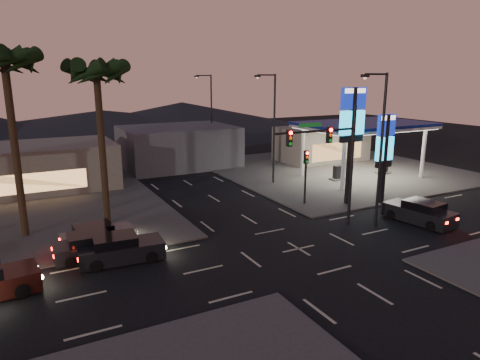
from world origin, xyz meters
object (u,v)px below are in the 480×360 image
gas_station (364,126)px  car_lane_b_front (98,236)px  pylon_sign_tall (352,123)px  car_lane_a_front (120,249)px  pylon_sign_short (385,145)px  car_lane_b_mid (93,246)px  traffic_signal_mast (332,150)px  suv_station (420,212)px

gas_station → car_lane_b_front: (-26.26, -6.19, -4.44)m
pylon_sign_tall → car_lane_a_front: 19.08m
pylon_sign_tall → car_lane_a_front: size_ratio=1.92×
pylon_sign_tall → gas_station: bearing=40.9°
car_lane_a_front → car_lane_b_front: (-0.71, 2.71, -0.05)m
pylon_sign_short → car_lane_b_front: bearing=176.5°
car_lane_a_front → car_lane_b_front: 2.80m
car_lane_b_mid → traffic_signal_mast: bearing=-9.1°
gas_station → suv_station: size_ratio=2.49×
gas_station → pylon_sign_short: size_ratio=1.74×
gas_station → suv_station: bearing=-116.4°
traffic_signal_mast → car_lane_b_mid: (-14.50, 2.32, -4.57)m
gas_station → car_lane_a_front: (-25.55, -8.90, -4.39)m
pylon_sign_short → traffic_signal_mast: bearing=-160.9°
car_lane_a_front → car_lane_b_mid: size_ratio=1.07×
gas_station → pylon_sign_tall: size_ratio=1.36×
car_lane_b_front → gas_station: bearing=13.3°
pylon_sign_short → traffic_signal_mast: traffic_signal_mast is taller
car_lane_b_front → car_lane_b_mid: bearing=-108.0°
traffic_signal_mast → car_lane_b_mid: traffic_signal_mast is taller
pylon_sign_tall → suv_station: pylon_sign_tall is taller
car_lane_a_front → car_lane_b_mid: (-1.19, 1.21, -0.03)m
pylon_sign_short → car_lane_a_front: size_ratio=1.49×
gas_station → car_lane_a_front: 27.41m
car_lane_b_front → car_lane_a_front: bearing=-75.4°
gas_station → car_lane_b_front: size_ratio=2.80×
gas_station → pylon_sign_tall: (-7.50, -6.50, 1.31)m
car_lane_a_front → gas_station: bearing=19.2°
pylon_sign_short → car_lane_a_front: (-20.55, -1.40, -3.96)m
car_lane_b_mid → suv_station: 21.21m
pylon_sign_short → car_lane_b_mid: (-21.75, -0.19, -4.00)m
traffic_signal_mast → car_lane_a_front: (-13.31, 1.11, -4.53)m
pylon_sign_short → traffic_signal_mast: size_ratio=0.88×
pylon_sign_short → suv_station: 6.09m
pylon_sign_short → suv_station: (-0.99, -4.54, -3.93)m
pylon_sign_short → car_lane_b_front: size_ratio=1.61×
suv_station → gas_station: bearing=63.6°
pylon_sign_tall → pylon_sign_short: pylon_sign_tall is taller
pylon_sign_short → car_lane_b_mid: size_ratio=1.59×
gas_station → car_lane_b_front: 27.34m
traffic_signal_mast → suv_station: bearing=-18.0°
suv_station → traffic_signal_mast: bearing=162.0°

